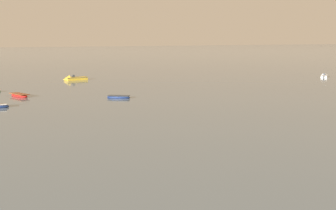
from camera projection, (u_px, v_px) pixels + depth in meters
motorboat_moored_0 at (73, 79)px, 105.54m from camera, size 5.62×2.45×1.87m
rowboat_moored_0 at (19, 95)px, 77.15m from camera, size 3.02×4.87×0.73m
motorboat_moored_1 at (324, 76)px, 113.57m from camera, size 3.88×3.89×1.40m
rowboat_moored_2 at (119, 97)px, 75.36m from camera, size 3.86×3.16×0.60m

